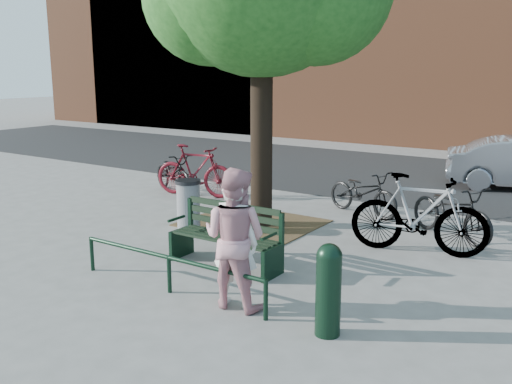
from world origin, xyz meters
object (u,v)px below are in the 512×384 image
Objects in this scene: bollard at (328,287)px; bicycle_c at (363,192)px; person_left at (235,242)px; litter_bin at (188,205)px; park_bench at (228,234)px; person_right at (235,238)px.

bicycle_c is at bearing 109.50° from bollard.
bicycle_c is (-1.82, 5.14, -0.11)m from bollard.
person_left is 3.45m from litter_bin.
bollard reaches higher than bicycle_c.
park_bench is at bearing 151.92° from bollard.
person_right is at bearing 176.54° from bollard.
litter_bin is at bearing 160.95° from bicycle_c.
park_bench is at bearing -54.71° from person_right.
bicycle_c is (0.44, 3.93, -0.03)m from park_bench.
person_right is 5.10m from bicycle_c.
person_right is at bearing -40.01° from litter_bin.
person_left is at bearing -40.01° from litter_bin.
person_left reaches higher than litter_bin.
bollard reaches higher than park_bench.
bollard reaches higher than litter_bin.
park_bench is at bearing -168.87° from bicycle_c.
bollard is 5.46m from bicycle_c.
person_left reaches higher than bollard.
person_left is at bearing -49.92° from park_bench.
litter_bin is at bearing -44.80° from person_right.
park_bench is 1.51m from person_left.
bollard is 1.12× the size of litter_bin.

